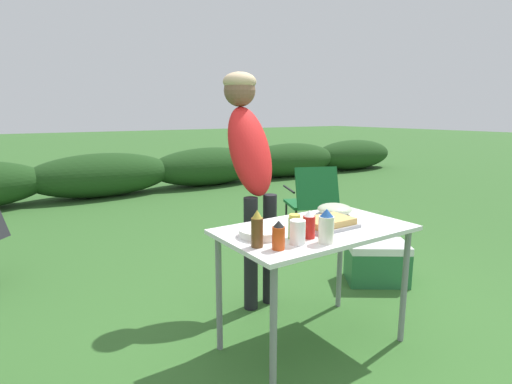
# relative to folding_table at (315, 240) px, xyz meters

# --- Properties ---
(ground_plane) EXTENTS (60.00, 60.00, 0.00)m
(ground_plane) POSITION_rel_folding_table_xyz_m (0.00, 0.00, -0.66)
(ground_plane) COLOR #336028
(shrub_hedge) EXTENTS (14.40, 0.90, 0.73)m
(shrub_hedge) POSITION_rel_folding_table_xyz_m (0.00, 5.29, -0.30)
(shrub_hedge) COLOR #1E4219
(shrub_hedge) RESTS_ON ground
(folding_table) EXTENTS (1.10, 0.64, 0.74)m
(folding_table) POSITION_rel_folding_table_xyz_m (0.00, 0.00, 0.00)
(folding_table) COLOR white
(folding_table) RESTS_ON ground
(food_tray) EXTENTS (0.32, 0.22, 0.06)m
(food_tray) POSITION_rel_folding_table_xyz_m (0.06, -0.04, 0.10)
(food_tray) COLOR #9E9EA3
(food_tray) RESTS_ON folding_table
(plate_stack) EXTENTS (0.24, 0.24, 0.04)m
(plate_stack) POSITION_rel_folding_table_xyz_m (-0.35, 0.04, 0.10)
(plate_stack) COLOR white
(plate_stack) RESTS_ON folding_table
(mixing_bowl) EXTENTS (0.22, 0.22, 0.07)m
(mixing_bowl) POSITION_rel_folding_table_xyz_m (0.31, 0.16, 0.11)
(mixing_bowl) COLOR #ADBC99
(mixing_bowl) RESTS_ON folding_table
(paper_cup_stack) EXTENTS (0.08, 0.08, 0.12)m
(paper_cup_stack) POSITION_rel_folding_table_xyz_m (-0.27, -0.17, 0.14)
(paper_cup_stack) COLOR white
(paper_cup_stack) RESTS_ON folding_table
(ketchup_bottle) EXTENTS (0.07, 0.07, 0.15)m
(ketchup_bottle) POSITION_rel_folding_table_xyz_m (-0.16, -0.12, 0.15)
(ketchup_bottle) COLOR red
(ketchup_bottle) RESTS_ON folding_table
(hot_sauce_bottle) EXTENTS (0.06, 0.06, 0.14)m
(hot_sauce_bottle) POSITION_rel_folding_table_xyz_m (-0.40, -0.18, 0.15)
(hot_sauce_bottle) COLOR #CC4214
(hot_sauce_bottle) RESTS_ON folding_table
(mayo_bottle) EXTENTS (0.08, 0.08, 0.18)m
(mayo_bottle) POSITION_rel_folding_table_xyz_m (-0.14, -0.23, 0.16)
(mayo_bottle) COLOR silver
(mayo_bottle) RESTS_ON folding_table
(relish_jar) EXTENTS (0.07, 0.07, 0.13)m
(relish_jar) POSITION_rel_folding_table_xyz_m (-0.23, -0.09, 0.14)
(relish_jar) COLOR olive
(relish_jar) RESTS_ON folding_table
(beer_bottle) EXTENTS (0.06, 0.06, 0.19)m
(beer_bottle) POSITION_rel_folding_table_xyz_m (-0.46, -0.09, 0.17)
(beer_bottle) COLOR brown
(beer_bottle) RESTS_ON folding_table
(standing_person_in_gray_fleece) EXTENTS (0.33, 0.48, 1.67)m
(standing_person_in_gray_fleece) POSITION_rel_folding_table_xyz_m (0.02, 0.73, 0.43)
(standing_person_in_gray_fleece) COLOR black
(standing_person_in_gray_fleece) RESTS_ON ground
(camp_chair_near_hedge) EXTENTS (0.65, 0.72, 0.83)m
(camp_chair_near_hedge) POSITION_rel_folding_table_xyz_m (1.36, 1.57, -0.20)
(camp_chair_near_hedge) COLOR #19602D
(camp_chair_near_hedge) RESTS_ON ground
(cooler_box) EXTENTS (0.58, 0.54, 0.34)m
(cooler_box) POSITION_rel_folding_table_xyz_m (1.06, 0.41, -0.49)
(cooler_box) COLOR #286B3D
(cooler_box) RESTS_ON ground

